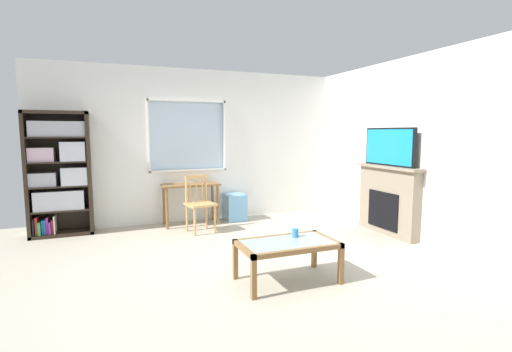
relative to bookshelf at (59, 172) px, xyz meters
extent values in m
cube|color=#B2A893|center=(2.15, -2.25, -1.00)|extent=(6.33, 5.99, 0.02)
cube|color=white|center=(2.15, 0.24, -0.54)|extent=(5.33, 0.12, 0.90)
cube|color=white|center=(2.15, 0.24, 1.43)|extent=(5.33, 0.12, 0.54)
cube|color=white|center=(0.42, 0.24, 0.53)|extent=(1.87, 0.12, 1.24)
cube|color=white|center=(3.76, 0.24, 0.53)|extent=(2.12, 0.12, 1.24)
cube|color=silver|center=(2.03, 0.25, 0.53)|extent=(1.34, 0.02, 1.24)
cube|color=white|center=(2.03, 0.18, -0.07)|extent=(1.40, 0.06, 0.03)
cube|color=white|center=(2.03, 0.18, 1.14)|extent=(1.40, 0.06, 0.03)
cube|color=white|center=(1.36, 0.18, 0.53)|extent=(0.03, 0.06, 1.24)
cube|color=white|center=(2.70, 0.18, 0.53)|extent=(0.03, 0.06, 1.24)
cube|color=white|center=(4.88, -2.25, 0.36)|extent=(0.12, 5.19, 2.68)
cube|color=#2D2319|center=(-0.43, -0.01, -0.03)|extent=(0.05, 0.38, 1.90)
cube|color=#2D2319|center=(0.42, -0.01, -0.03)|extent=(0.05, 0.38, 1.90)
cube|color=#2D2319|center=(0.00, -0.01, 0.89)|extent=(0.90, 0.38, 0.05)
cube|color=#2D2319|center=(0.00, -0.01, -0.96)|extent=(0.90, 0.38, 0.05)
cube|color=#2D2319|center=(0.00, 0.18, -0.03)|extent=(0.90, 0.02, 1.90)
cube|color=#2D2319|center=(0.00, -0.01, -0.59)|extent=(0.85, 0.36, 0.02)
cube|color=#2D2319|center=(0.00, -0.01, -0.22)|extent=(0.85, 0.36, 0.02)
cube|color=#2D2319|center=(0.00, -0.01, 0.15)|extent=(0.85, 0.36, 0.02)
cube|color=#2D2319|center=(0.00, -0.01, 0.52)|extent=(0.85, 0.36, 0.02)
cube|color=silver|center=(-0.02, -0.02, -0.43)|extent=(0.69, 0.31, 0.29)
cube|color=#B2B2BC|center=(-0.23, -0.02, -0.10)|extent=(0.38, 0.28, 0.20)
cube|color=silver|center=(0.21, -0.02, -0.07)|extent=(0.36, 0.33, 0.27)
cube|color=beige|center=(-0.22, -0.02, 0.27)|extent=(0.34, 0.28, 0.21)
cube|color=silver|center=(0.21, -0.02, 0.31)|extent=(0.35, 0.33, 0.29)
cube|color=#B2B2BC|center=(0.01, -0.02, 0.65)|extent=(0.76, 0.29, 0.23)
cube|color=black|center=(-0.38, -0.03, -0.81)|extent=(0.02, 0.28, 0.25)
cube|color=red|center=(-0.34, -0.03, -0.80)|extent=(0.03, 0.26, 0.27)
cube|color=green|center=(-0.30, -0.03, -0.84)|extent=(0.04, 0.30, 0.20)
cube|color=#286BB2|center=(-0.26, -0.03, -0.83)|extent=(0.02, 0.21, 0.22)
cube|color=#286BB2|center=(-0.23, -0.03, -0.82)|extent=(0.03, 0.22, 0.22)
cube|color=purple|center=(-0.20, -0.03, -0.81)|extent=(0.03, 0.22, 0.26)
cube|color=purple|center=(-0.16, -0.03, -0.84)|extent=(0.03, 0.29, 0.19)
cube|color=red|center=(-0.13, -0.03, -0.83)|extent=(0.03, 0.22, 0.21)
cube|color=white|center=(-0.10, -0.03, -0.80)|extent=(0.02, 0.28, 0.27)
cube|color=brown|center=(1.99, -0.11, -0.29)|extent=(0.96, 0.44, 0.03)
cylinder|color=brown|center=(1.56, -0.28, -0.64)|extent=(0.04, 0.04, 0.68)
cylinder|color=brown|center=(2.42, -0.28, -0.64)|extent=(0.04, 0.04, 0.68)
cylinder|color=brown|center=(1.56, 0.07, -0.64)|extent=(0.04, 0.04, 0.68)
cylinder|color=brown|center=(2.42, 0.07, -0.64)|extent=(0.04, 0.04, 0.68)
cube|color=tan|center=(2.03, -0.66, -0.54)|extent=(0.48, 0.47, 0.04)
cylinder|color=tan|center=(1.89, -0.84, -0.77)|extent=(0.04, 0.04, 0.43)
cylinder|color=tan|center=(2.23, -0.78, -0.77)|extent=(0.04, 0.04, 0.43)
cylinder|color=tan|center=(1.83, -0.53, -0.77)|extent=(0.04, 0.04, 0.43)
cylinder|color=tan|center=(2.17, -0.47, -0.77)|extent=(0.04, 0.04, 0.43)
cylinder|color=tan|center=(1.83, -0.53, -0.31)|extent=(0.04, 0.04, 0.45)
cylinder|color=tan|center=(2.17, -0.47, -0.31)|extent=(0.04, 0.04, 0.45)
cube|color=tan|center=(2.00, -0.50, -0.12)|extent=(0.36, 0.10, 0.06)
cylinder|color=tan|center=(1.90, -0.52, -0.34)|extent=(0.02, 0.02, 0.35)
cylinder|color=tan|center=(2.00, -0.50, -0.34)|extent=(0.02, 0.02, 0.35)
cylinder|color=tan|center=(2.11, -0.48, -0.34)|extent=(0.02, 0.02, 0.35)
cube|color=#72ADDB|center=(2.80, -0.06, -0.75)|extent=(0.35, 0.40, 0.47)
cube|color=gray|center=(4.73, -1.84, -0.47)|extent=(0.18, 1.18, 1.03)
cube|color=black|center=(4.63, -1.84, -0.60)|extent=(0.03, 0.65, 0.57)
cube|color=gray|center=(4.71, -1.84, 0.07)|extent=(0.26, 1.28, 0.04)
cube|color=black|center=(4.71, -1.84, 0.38)|extent=(0.05, 1.03, 0.58)
cube|color=#198CCC|center=(4.68, -1.84, 0.38)|extent=(0.01, 0.98, 0.53)
cube|color=#8C9E99|center=(2.41, -2.96, -0.56)|extent=(0.93, 0.49, 0.02)
cube|color=brown|center=(2.41, -3.23, -0.57)|extent=(1.03, 0.05, 0.05)
cube|color=brown|center=(2.41, -2.69, -0.57)|extent=(1.03, 0.05, 0.05)
cube|color=brown|center=(1.92, -2.96, -0.57)|extent=(0.05, 0.59, 0.05)
cube|color=brown|center=(2.90, -2.96, -0.57)|extent=(0.05, 0.59, 0.05)
cube|color=brown|center=(1.92, -3.23, -0.79)|extent=(0.05, 0.05, 0.39)
cube|color=brown|center=(2.90, -3.23, -0.79)|extent=(0.05, 0.05, 0.39)
cube|color=brown|center=(1.92, -2.69, -0.79)|extent=(0.05, 0.05, 0.39)
cube|color=brown|center=(2.90, -2.69, -0.79)|extent=(0.05, 0.05, 0.39)
cylinder|color=#337FD6|center=(2.58, -2.82, -0.50)|extent=(0.07, 0.07, 0.09)
camera|label=1|loc=(0.67, -6.41, 0.60)|focal=26.33mm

